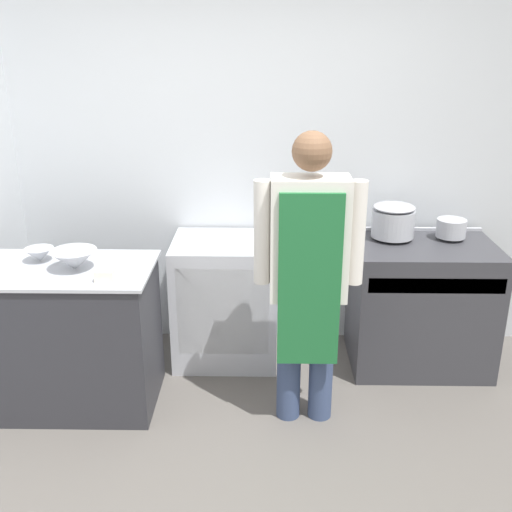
{
  "coord_description": "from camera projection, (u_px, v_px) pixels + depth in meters",
  "views": [
    {
      "loc": [
        0.08,
        -2.32,
        2.16
      ],
      "look_at": [
        0.03,
        0.97,
        0.94
      ],
      "focal_mm": 42.0,
      "sensor_mm": 36.0,
      "label": 1
    }
  ],
  "objects": [
    {
      "name": "sauce_pot",
      "position": [
        451.0,
        228.0,
        3.99
      ],
      "size": [
        0.19,
        0.19,
        0.12
      ],
      "color": "#B2B5BC",
      "rests_on": "stove"
    },
    {
      "name": "fridge_unit",
      "position": [
        226.0,
        300.0,
        4.14
      ],
      "size": [
        0.7,
        0.58,
        0.86
      ],
      "color": "silver",
      "rests_on": "ground_plane"
    },
    {
      "name": "mixing_bowl",
      "position": [
        74.0,
        260.0,
        3.42
      ],
      "size": [
        0.26,
        0.26,
        0.11
      ],
      "color": "#B2B5BC",
      "rests_on": "prep_counter"
    },
    {
      "name": "plastic_tub",
      "position": [
        105.0,
        274.0,
        3.28
      ],
      "size": [
        0.1,
        0.1,
        0.06
      ],
      "color": "silver",
      "rests_on": "prep_counter"
    },
    {
      "name": "prep_counter",
      "position": [
        72.0,
        336.0,
        3.61
      ],
      "size": [
        1.02,
        0.64,
        0.89
      ],
      "color": "#2D2D33",
      "rests_on": "ground_plane"
    },
    {
      "name": "stock_pot",
      "position": [
        393.0,
        220.0,
        3.97
      ],
      "size": [
        0.28,
        0.28,
        0.23
      ],
      "color": "#B2B5BC",
      "rests_on": "stove"
    },
    {
      "name": "ground_plane",
      "position": [
        247.0,
        503.0,
        2.93
      ],
      "size": [
        14.0,
        14.0,
        0.0
      ],
      "primitive_type": "plane",
      "color": "#5B5651"
    },
    {
      "name": "wall_back",
      "position": [
        254.0,
        159.0,
        4.13
      ],
      "size": [
        8.0,
        0.05,
        2.7
      ],
      "color": "silver",
      "rests_on": "ground_plane"
    },
    {
      "name": "stove",
      "position": [
        420.0,
        305.0,
        4.06
      ],
      "size": [
        0.92,
        0.64,
        0.89
      ],
      "color": "#38383D",
      "rests_on": "ground_plane"
    },
    {
      "name": "small_bowl",
      "position": [
        39.0,
        255.0,
        3.54
      ],
      "size": [
        0.17,
        0.17,
        0.08
      ],
      "color": "#B2B5BC",
      "rests_on": "prep_counter"
    },
    {
      "name": "person_cook",
      "position": [
        308.0,
        267.0,
        3.27
      ],
      "size": [
        0.6,
        0.24,
        1.7
      ],
      "color": "#38476B",
      "rests_on": "ground_plane"
    }
  ]
}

